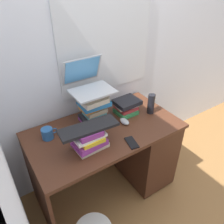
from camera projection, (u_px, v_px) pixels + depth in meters
ground_plane at (106, 188)px, 2.26m from camera, size 6.00×6.00×0.00m
wall_back at (79, 51)px, 1.81m from camera, size 6.00×0.06×2.60m
desk at (134, 147)px, 2.16m from camera, size 1.26×0.69×0.75m
book_stack_tall at (93, 106)px, 1.85m from camera, size 0.25×0.21×0.28m
book_stack_keyboard_riser at (90, 139)px, 1.60m from camera, size 0.26×0.19×0.18m
book_stack_side at (126, 106)px, 2.01m from camera, size 0.22×0.19×0.13m
laptop at (88, 82)px, 1.79m from camera, size 0.33×0.34×0.24m
keyboard at (89, 128)px, 1.55m from camera, size 0.43×0.17×0.02m
computer_mouse at (124, 121)px, 1.90m from camera, size 0.06×0.10×0.04m
mug at (48, 133)px, 1.72m from camera, size 0.12×0.09×0.09m
water_bottle at (151, 104)px, 1.99m from camera, size 0.06×0.06×0.19m
cell_phone at (132, 143)px, 1.69m from camera, size 0.09×0.15×0.01m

